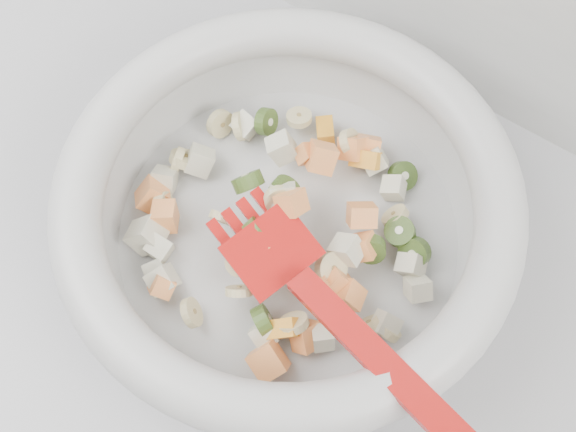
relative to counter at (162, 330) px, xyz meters
The scene contains 2 objects.
counter is the anchor object (origin of this frame).
mixing_bowl 0.54m from the counter, 17.64° to the left, with size 0.43×0.37×0.12m.
Camera 1 is at (0.33, 1.30, 1.47)m, focal length 45.00 mm.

